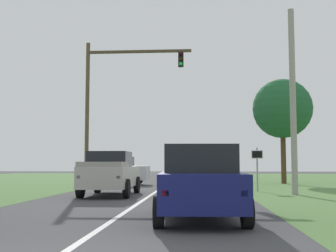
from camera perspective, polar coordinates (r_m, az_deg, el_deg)
name	(u,v)px	position (r m, az deg, el deg)	size (l,w,h in m)	color
ground_plane	(142,201)	(16.95, -3.42, -9.80)	(120.00, 120.00, 0.00)	#424244
red_suv_near	(200,181)	(11.29, 4.17, -7.20)	(2.36, 4.58, 1.90)	navy
pickup_truck_lead	(110,173)	(19.74, -7.57, -6.16)	(2.20, 5.19, 1.97)	#B7B2A8
traffic_light	(111,93)	(27.02, -7.47, 4.29)	(6.56, 0.40, 8.94)	brown
keep_moving_sign	(257,163)	(23.04, 11.64, -4.81)	(0.60, 0.09, 2.25)	gray
oak_tree_right	(282,109)	(32.31, 14.80, 2.19)	(4.25, 4.25, 7.50)	#4C351E
crossing_suv_far	(115,170)	(29.47, -6.96, -5.79)	(4.44, 2.16, 1.88)	silver
utility_pole_right	(293,100)	(21.10, 16.10, 3.25)	(0.28, 0.28, 8.75)	#9E998E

